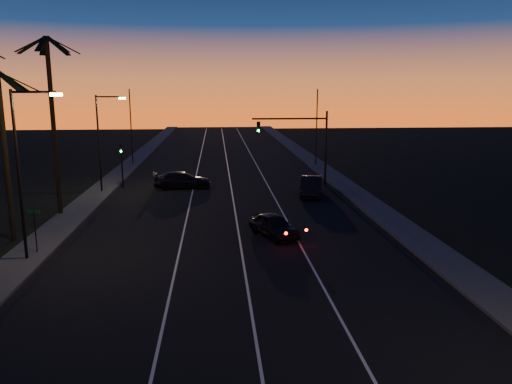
{
  "coord_description": "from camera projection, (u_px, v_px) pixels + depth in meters",
  "views": [
    {
      "loc": [
        -0.83,
        -6.2,
        8.99
      ],
      "look_at": [
        1.4,
        21.62,
        3.22
      ],
      "focal_mm": 35.0,
      "sensor_mm": 36.0,
      "label": 1
    }
  ],
  "objects": [
    {
      "name": "streetlight_left_near",
      "position": [
        24.0,
        162.0,
        25.55
      ],
      "size": [
        2.55,
        0.26,
        9.0
      ],
      "color": "black",
      "rests_on": "ground"
    },
    {
      "name": "signal_mast",
      "position": [
        301.0,
        135.0,
        46.57
      ],
      "size": [
        7.1,
        0.41,
        7.0
      ],
      "color": "black",
      "rests_on": "ground"
    },
    {
      "name": "palm_far",
      "position": [
        52.0,
        109.0,
        34.73
      ],
      "size": [
        4.25,
        4.16,
        12.53
      ],
      "color": "black",
      "rests_on": "ground"
    },
    {
      "name": "far_pole_right",
      "position": [
        317.0,
        128.0,
        58.65
      ],
      "size": [
        0.14,
        0.14,
        9.0
      ],
      "primitive_type": "cylinder",
      "color": "black",
      "rests_on": "ground"
    },
    {
      "name": "streetlight_left_far",
      "position": [
        102.0,
        135.0,
        43.17
      ],
      "size": [
        2.55,
        0.26,
        8.5
      ],
      "color": "black",
      "rests_on": "ground"
    },
    {
      "name": "lane_stripe_mid",
      "position": [
        235.0,
        211.0,
        37.26
      ],
      "size": [
        0.12,
        160.0,
        0.01
      ],
      "primitive_type": "cube",
      "color": "silver",
      "rests_on": "road"
    },
    {
      "name": "lane_stripe_right",
      "position": [
        282.0,
        211.0,
        37.54
      ],
      "size": [
        0.12,
        160.0,
        0.01
      ],
      "primitive_type": "cube",
      "color": "silver",
      "rests_on": "road"
    },
    {
      "name": "sidewalk_right",
      "position": [
        375.0,
        208.0,
        38.09
      ],
      "size": [
        2.4,
        170.0,
        0.16
      ],
      "primitive_type": "cube",
      "color": "#3A3A37",
      "rests_on": "ground"
    },
    {
      "name": "sidewalk_left",
      "position": [
        75.0,
        214.0,
        36.33
      ],
      "size": [
        2.4,
        170.0,
        0.16
      ],
      "primitive_type": "cube",
      "color": "#3A3A37",
      "rests_on": "ground"
    },
    {
      "name": "right_car",
      "position": [
        311.0,
        186.0,
        42.64
      ],
      "size": [
        2.79,
        5.24,
        1.64
      ],
      "color": "black",
      "rests_on": "road"
    },
    {
      "name": "far_pole_left",
      "position": [
        131.0,
        127.0,
        59.86
      ],
      "size": [
        0.14,
        0.14,
        9.0
      ],
      "primitive_type": "cylinder",
      "color": "black",
      "rests_on": "ground"
    },
    {
      "name": "street_sign",
      "position": [
        35.0,
        226.0,
        27.26
      ],
      "size": [
        0.7,
        0.06,
        2.6
      ],
      "color": "black",
      "rests_on": "ground"
    },
    {
      "name": "lane_stripe_left",
      "position": [
        188.0,
        212.0,
        36.99
      ],
      "size": [
        0.12,
        160.0,
        0.01
      ],
      "primitive_type": "cube",
      "color": "silver",
      "rests_on": "road"
    },
    {
      "name": "road",
      "position": [
        228.0,
        212.0,
        37.22
      ],
      "size": [
        20.0,
        170.0,
        0.01
      ],
      "primitive_type": "cube",
      "color": "black",
      "rests_on": "ground"
    },
    {
      "name": "signal_post",
      "position": [
        122.0,
        157.0,
        45.64
      ],
      "size": [
        0.28,
        0.37,
        4.2
      ],
      "color": "black",
      "rests_on": "ground"
    },
    {
      "name": "cross_car",
      "position": [
        182.0,
        180.0,
        45.92
      ],
      "size": [
        5.39,
        2.45,
        1.53
      ],
      "color": "black",
      "rests_on": "road"
    },
    {
      "name": "lead_car",
      "position": [
        274.0,
        225.0,
        30.85
      ],
      "size": [
        3.4,
        4.86,
        1.41
      ],
      "color": "black",
      "rests_on": "road"
    },
    {
      "name": "palm_mid",
      "position": [
        4.0,
        137.0,
        29.07
      ],
      "size": [
        4.25,
        4.16,
        10.03
      ],
      "color": "black",
      "rests_on": "ground"
    }
  ]
}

